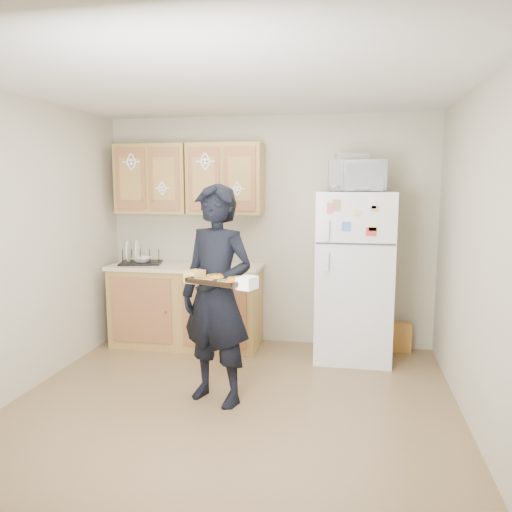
{
  "coord_description": "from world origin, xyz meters",
  "views": [
    {
      "loc": [
        0.91,
        -3.63,
        1.79
      ],
      "look_at": [
        0.13,
        0.45,
        1.17
      ],
      "focal_mm": 35.0,
      "sensor_mm": 36.0,
      "label": 1
    }
  ],
  "objects_px": {
    "refrigerator": "(354,276)",
    "person": "(217,295)",
    "microwave": "(356,176)",
    "dish_rack": "(141,256)",
    "baking_tray": "(220,281)"
  },
  "relations": [
    {
      "from": "person",
      "to": "dish_rack",
      "type": "height_order",
      "value": "person"
    },
    {
      "from": "person",
      "to": "dish_rack",
      "type": "bearing_deg",
      "value": 153.72
    },
    {
      "from": "microwave",
      "to": "dish_rack",
      "type": "distance_m",
      "value": 2.46
    },
    {
      "from": "refrigerator",
      "to": "person",
      "type": "distance_m",
      "value": 1.68
    },
    {
      "from": "refrigerator",
      "to": "microwave",
      "type": "distance_m",
      "value": 1.0
    },
    {
      "from": "refrigerator",
      "to": "person",
      "type": "xyz_separation_m",
      "value": [
        -1.09,
        -1.28,
        0.04
      ]
    },
    {
      "from": "person",
      "to": "baking_tray",
      "type": "height_order",
      "value": "person"
    },
    {
      "from": "dish_rack",
      "to": "person",
      "type": "bearing_deg",
      "value": -46.87
    },
    {
      "from": "refrigerator",
      "to": "baking_tray",
      "type": "bearing_deg",
      "value": -122.28
    },
    {
      "from": "microwave",
      "to": "dish_rack",
      "type": "height_order",
      "value": "microwave"
    },
    {
      "from": "baking_tray",
      "to": "refrigerator",
      "type": "bearing_deg",
      "value": 78.31
    },
    {
      "from": "refrigerator",
      "to": "dish_rack",
      "type": "bearing_deg",
      "value": 179.31
    },
    {
      "from": "microwave",
      "to": "person",
      "type": "bearing_deg",
      "value": -135.98
    },
    {
      "from": "person",
      "to": "microwave",
      "type": "xyz_separation_m",
      "value": [
        1.08,
        1.23,
        0.96
      ]
    },
    {
      "from": "person",
      "to": "microwave",
      "type": "relative_size",
      "value": 3.26
    }
  ]
}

